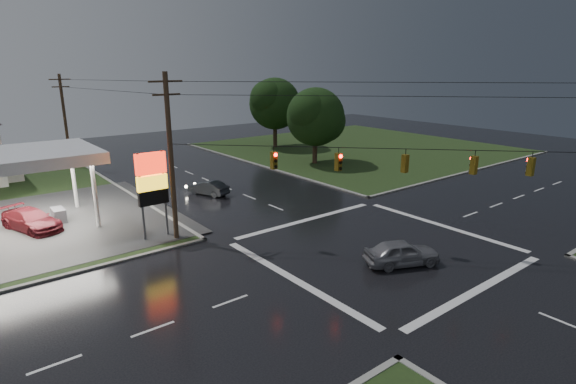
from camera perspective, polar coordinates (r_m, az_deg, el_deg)
ground at (r=29.70m, az=11.30°, el=-6.99°), size 120.00×120.00×0.00m
grass_ne at (r=65.15m, az=9.02°, el=5.55°), size 36.00×36.00×0.08m
pylon_sign at (r=30.88m, az=-16.89°, el=1.35°), size 2.00×0.35×6.00m
utility_pole_nw at (r=29.97m, az=-14.66°, el=4.45°), size 2.20×0.32×11.00m
utility_pole_n at (r=57.06m, az=-26.46°, el=8.21°), size 2.20×0.32×10.50m
traffic_signals at (r=27.89m, az=12.06°, el=5.39°), size 26.87×26.87×1.47m
tree_ne_near at (r=53.30m, az=3.62°, el=9.48°), size 7.99×6.80×8.98m
tree_ne_far at (r=64.41m, az=-1.57°, el=11.13°), size 8.46×7.20×9.80m
car_north at (r=41.41m, az=-10.08°, el=0.54°), size 2.72×4.16×1.29m
car_crossing at (r=27.39m, az=14.27°, el=-7.48°), size 4.76×3.45×1.51m
car_pump at (r=36.82m, az=-29.83°, el=-3.10°), size 3.85×5.64×1.52m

